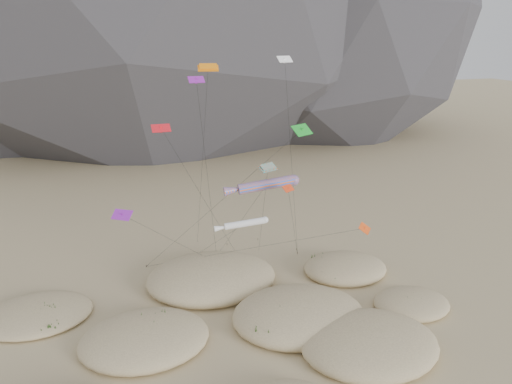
# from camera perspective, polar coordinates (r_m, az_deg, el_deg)

# --- Properties ---
(ground) EXTENTS (500.00, 500.00, 0.00)m
(ground) POSITION_cam_1_polar(r_m,az_deg,el_deg) (53.48, 1.45, -17.35)
(ground) COLOR #CCB789
(ground) RESTS_ON ground
(dunes) EXTENTS (52.38, 36.73, 3.78)m
(dunes) POSITION_cam_1_polar(r_m,az_deg,el_deg) (55.84, -1.85, -14.79)
(dunes) COLOR #CCB789
(dunes) RESTS_ON ground
(dune_grass) EXTENTS (42.09, 28.24, 1.43)m
(dune_grass) POSITION_cam_1_polar(r_m,az_deg,el_deg) (55.29, -0.51, -14.98)
(dune_grass) COLOR black
(dune_grass) RESTS_ON ground
(kite_stakes) EXTENTS (21.90, 6.60, 0.30)m
(kite_stakes) POSITION_cam_1_polar(r_m,az_deg,el_deg) (73.04, -2.38, -7.02)
(kite_stakes) COLOR #3F2D1E
(kite_stakes) RESTS_ON ground
(rainbow_tube_kite) EXTENTS (9.28, 12.28, 14.56)m
(rainbow_tube_kite) POSITION_cam_1_polar(r_m,az_deg,el_deg) (59.06, 0.90, 0.80)
(rainbow_tube_kite) COLOR orange
(rainbow_tube_kite) RESTS_ON ground
(white_tube_kite) EXTENTS (5.91, 18.16, 12.03)m
(white_tube_kite) POSITION_cam_1_polar(r_m,az_deg,el_deg) (52.92, -1.54, -3.67)
(white_tube_kite) COLOR silver
(white_tube_kite) RESTS_ON ground
(orange_parafoil) EXTENTS (2.41, 14.73, 27.49)m
(orange_parafoil) POSITION_cam_1_polar(r_m,az_deg,el_deg) (57.69, -5.52, 13.56)
(orange_parafoil) COLOR orange
(orange_parafoil) RESTS_ON ground
(multi_parafoil) EXTENTS (3.67, 11.86, 16.11)m
(multi_parafoil) POSITION_cam_1_polar(r_m,az_deg,el_deg) (58.74, 1.36, 2.70)
(multi_parafoil) COLOR red
(multi_parafoil) RESTS_ON ground
(delta_kites) EXTENTS (29.86, 16.41, 28.02)m
(delta_kites) POSITION_cam_1_polar(r_m,az_deg,el_deg) (58.01, -0.31, 4.15)
(delta_kites) COLOR purple
(delta_kites) RESTS_ON ground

